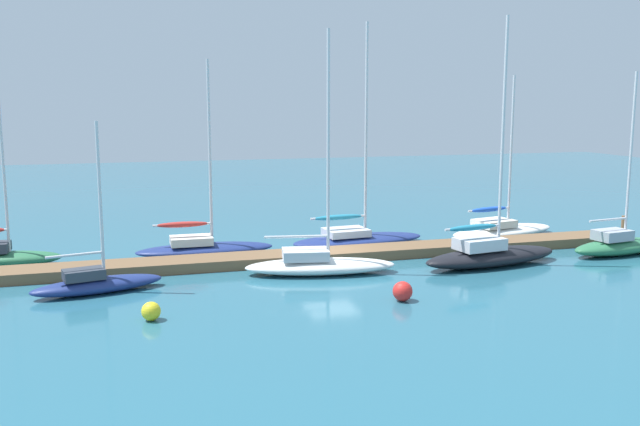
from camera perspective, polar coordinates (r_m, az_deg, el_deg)
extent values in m
plane|color=#286075|center=(33.42, 0.96, -3.91)|extent=(120.00, 120.00, 0.00)
cube|color=brown|center=(33.37, 0.96, -3.51)|extent=(33.31, 1.95, 0.48)
cylinder|color=brown|center=(40.39, 23.96, -1.31)|extent=(0.28, 0.28, 1.55)
ellipsoid|color=#2D7047|center=(35.21, -24.81, -3.51)|extent=(5.21, 1.96, 0.71)
cylinder|color=silver|center=(34.56, -24.84, 2.96)|extent=(0.13, 0.13, 7.26)
ellipsoid|color=navy|center=(29.05, -18.01, -5.74)|extent=(5.36, 2.51, 0.63)
cube|color=#333842|center=(28.84, -19.07, -4.84)|extent=(1.73, 1.29, 0.41)
cylinder|color=silver|center=(28.44, -17.84, 1.02)|extent=(0.13, 0.13, 6.24)
cylinder|color=silver|center=(28.61, -19.77, -3.30)|extent=(2.14, 0.59, 0.10)
ellipsoid|color=navy|center=(34.78, -9.53, -3.01)|extent=(6.85, 2.12, 0.60)
cube|color=silver|center=(34.61, -10.67, -2.26)|extent=(2.06, 1.46, 0.39)
cylinder|color=silver|center=(34.13, -9.17, 4.96)|extent=(0.14, 0.14, 9.05)
cylinder|color=silver|center=(34.43, -11.39, -0.95)|extent=(2.87, 0.13, 0.11)
ellipsoid|color=#B72D28|center=(34.43, -11.39, -0.95)|extent=(2.59, 0.38, 0.28)
ellipsoid|color=white|center=(30.64, 0.04, -4.46)|extent=(6.98, 3.10, 0.69)
cube|color=silver|center=(30.44, -1.22, -3.46)|extent=(2.23, 1.72, 0.45)
cylinder|color=silver|center=(29.88, 0.69, 5.56)|extent=(0.14, 0.14, 10.00)
cylinder|color=silver|center=(30.24, -1.99, -1.97)|extent=(2.81, 0.59, 0.11)
ellipsoid|color=navy|center=(36.85, 3.24, -2.24)|extent=(7.60, 3.06, 0.57)
cube|color=silver|center=(36.47, 2.18, -1.60)|extent=(2.36, 1.90, 0.37)
cylinder|color=silver|center=(36.31, 3.86, 6.89)|extent=(0.14, 0.14, 11.13)
cylinder|color=silver|center=(36.16, 1.54, -0.36)|extent=(3.12, 0.37, 0.12)
ellipsoid|color=teal|center=(36.16, 1.54, -0.36)|extent=(2.83, 0.58, 0.28)
ellipsoid|color=black|center=(33.16, 14.10, -3.56)|extent=(7.42, 3.05, 0.84)
cube|color=silver|center=(32.58, 13.15, -2.51)|extent=(2.35, 1.71, 0.54)
cylinder|color=silver|center=(32.64, 14.99, 6.35)|extent=(0.14, 0.14, 10.60)
cylinder|color=silver|center=(32.17, 12.59, -1.19)|extent=(3.01, 0.56, 0.11)
ellipsoid|color=teal|center=(32.17, 12.59, -1.19)|extent=(2.75, 0.76, 0.28)
ellipsoid|color=white|center=(40.52, 15.00, -1.46)|extent=(7.32, 3.73, 0.62)
cube|color=silver|center=(39.96, 14.29, -0.83)|extent=(2.39, 2.03, 0.40)
cylinder|color=silver|center=(40.19, 15.63, 4.96)|extent=(0.14, 0.14, 8.46)
cylinder|color=silver|center=(39.55, 13.89, 0.29)|extent=(2.90, 0.72, 0.11)
ellipsoid|color=blue|center=(39.55, 13.89, 0.29)|extent=(2.66, 0.90, 0.28)
ellipsoid|color=#2D7047|center=(37.71, 23.71, -2.58)|extent=(5.98, 2.52, 0.78)
cube|color=#9EA3AD|center=(37.17, 23.17, -1.70)|extent=(1.89, 1.44, 0.51)
cylinder|color=silver|center=(37.33, 24.46, 4.31)|extent=(0.13, 0.13, 8.30)
cylinder|color=silver|center=(36.78, 22.88, -0.52)|extent=(2.42, 0.45, 0.11)
sphere|color=red|center=(26.70, 6.89, -6.49)|extent=(0.77, 0.77, 0.77)
sphere|color=yellow|center=(24.94, -13.90, -7.95)|extent=(0.68, 0.68, 0.68)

